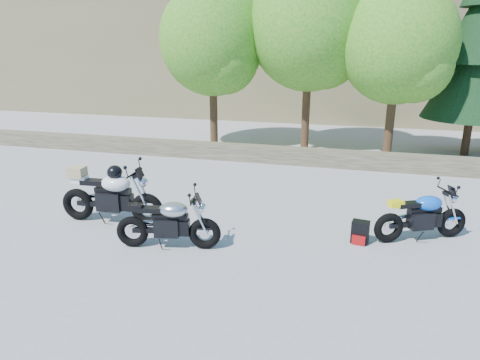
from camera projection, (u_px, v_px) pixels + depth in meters
name	position (u px, v px, depth m)	size (l,w,h in m)	color
ground	(218.00, 228.00, 8.68)	(90.00, 90.00, 0.00)	#929297
stone_wall	(271.00, 154.00, 13.67)	(22.00, 0.55, 0.50)	#453E2E
tree_decid_left	(215.00, 44.00, 14.79)	(3.67, 3.67, 5.62)	#382314
tree_decid_mid	(312.00, 31.00, 14.20)	(4.08, 4.08, 6.24)	#382314
tree_decid_right	(401.00, 48.00, 13.10)	(3.54, 3.54, 5.41)	#382314
silver_bike	(169.00, 224.00, 7.72)	(1.91, 0.67, 0.97)	black
white_bike	(110.00, 195.00, 8.82)	(2.25, 0.71, 1.25)	black
blue_bike	(422.00, 217.00, 8.05)	(1.77, 0.97, 0.95)	black
backpack	(360.00, 232.00, 7.99)	(0.34, 0.31, 0.43)	black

